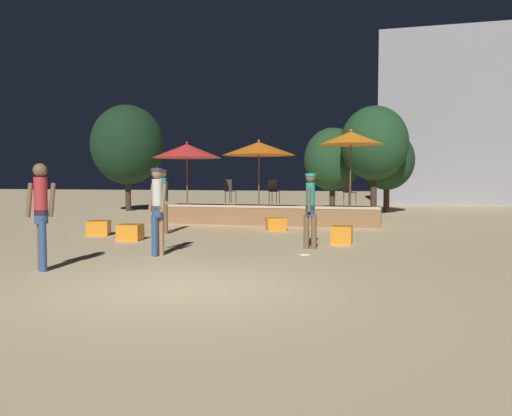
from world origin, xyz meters
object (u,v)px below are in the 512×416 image
at_px(person_3, 163,197).
at_px(background_tree_2, 374,143).
at_px(frisbee_disc, 305,254).
at_px(background_tree_3, 387,160).
at_px(cube_seat_2, 130,232).
at_px(cube_seat_3, 99,228).
at_px(bistro_chair_0, 273,189).
at_px(background_tree_1, 333,159).
at_px(patio_umbrella_0, 259,149).
at_px(cube_seat_0, 342,235).
at_px(background_tree_0, 127,145).
at_px(patio_umbrella_1, 351,138).
at_px(bistro_chair_2, 229,189).
at_px(patio_umbrella_2, 187,151).
at_px(bistro_chair_1, 348,190).
at_px(person_1, 41,211).
at_px(cube_seat_1, 276,224).
at_px(person_0, 158,205).

bearing_deg(person_3, background_tree_2, 71.29).
height_order(frisbee_disc, background_tree_3, background_tree_3).
distance_m(cube_seat_2, cube_seat_3, 1.72).
height_order(bistro_chair_0, background_tree_3, background_tree_3).
relative_size(cube_seat_3, background_tree_1, 0.18).
xyz_separation_m(patio_umbrella_0, person_3, (-2.07, -3.30, -1.57)).
bearing_deg(background_tree_1, cube_seat_0, -82.99).
distance_m(background_tree_0, background_tree_1, 10.31).
relative_size(patio_umbrella_1, bistro_chair_2, 3.62).
height_order(patio_umbrella_0, bistro_chair_0, patio_umbrella_0).
height_order(patio_umbrella_2, cube_seat_3, patio_umbrella_2).
bearing_deg(background_tree_3, bistro_chair_1, -100.76).
xyz_separation_m(patio_umbrella_1, bistro_chair_0, (-2.97, 1.66, -1.71)).
xyz_separation_m(cube_seat_3, bistro_chair_2, (2.15, 5.64, 1.03)).
height_order(bistro_chair_0, bistro_chair_1, same).
bearing_deg(patio_umbrella_2, person_1, -83.39).
bearing_deg(frisbee_disc, background_tree_2, 84.77).
relative_size(person_1, bistro_chair_0, 2.11).
xyz_separation_m(patio_umbrella_0, bistro_chair_2, (-1.57, 1.55, -1.42)).
distance_m(patio_umbrella_0, background_tree_1, 8.22).
bearing_deg(cube_seat_1, bistro_chair_2, 129.00).
relative_size(bistro_chair_0, background_tree_0, 0.17).
distance_m(background_tree_1, background_tree_2, 2.96).
xyz_separation_m(patio_umbrella_2, person_3, (0.57, -3.23, -1.52)).
bearing_deg(background_tree_0, background_tree_1, 11.50).
xyz_separation_m(cube_seat_0, cube_seat_2, (-5.47, -0.59, -0.02)).
bearing_deg(background_tree_3, background_tree_1, 176.70).
bearing_deg(background_tree_3, background_tree_0, -171.48).
height_order(person_3, background_tree_2, background_tree_2).
bearing_deg(person_1, background_tree_3, 115.25).
bearing_deg(frisbee_disc, person_1, -144.56).
bearing_deg(patio_umbrella_1, bistro_chair_0, 150.86).
xyz_separation_m(bistro_chair_2, background_tree_3, (5.88, 6.34, 1.26)).
distance_m(cube_seat_1, person_1, 8.19).
bearing_deg(patio_umbrella_0, person_0, -92.76).
distance_m(cube_seat_3, background_tree_0, 11.53).
distance_m(person_1, background_tree_3, 18.23).
bearing_deg(person_0, cube_seat_2, 61.63).
distance_m(patio_umbrella_0, person_1, 9.57).
distance_m(patio_umbrella_2, person_0, 7.67).
bearing_deg(frisbee_disc, bistro_chair_1, 87.05).
xyz_separation_m(cube_seat_0, bistro_chair_2, (-4.81, 5.92, 1.01)).
bearing_deg(bistro_chair_1, patio_umbrella_1, 129.82).
xyz_separation_m(patio_umbrella_0, background_tree_2, (3.75, 5.99, 0.53)).
bearing_deg(person_0, background_tree_0, 53.07).
xyz_separation_m(patio_umbrella_1, background_tree_3, (1.17, 7.96, -0.45)).
distance_m(bistro_chair_0, frisbee_disc, 8.37).
relative_size(patio_umbrella_2, cube_seat_3, 3.88).
bearing_deg(patio_umbrella_1, bistro_chair_1, 97.22).
bearing_deg(frisbee_disc, cube_seat_2, 164.30).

